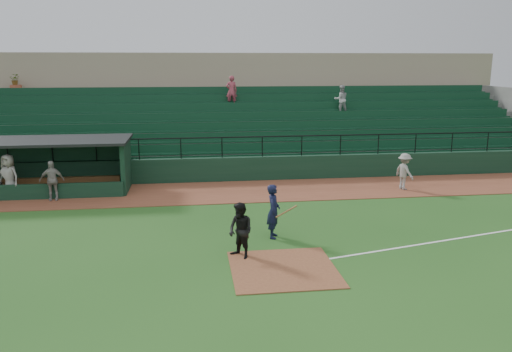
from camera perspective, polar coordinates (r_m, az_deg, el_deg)
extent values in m
plane|color=#22501A|center=(15.65, 2.42, -9.03)|extent=(90.00, 90.00, 0.00)
cube|color=brown|center=(23.19, -0.97, -1.72)|extent=(40.00, 4.00, 0.03)
cube|color=brown|center=(14.73, 3.10, -10.40)|extent=(3.00, 3.00, 0.03)
cube|color=white|center=(19.63, 25.56, -5.73)|extent=(17.49, 4.44, 0.01)
cube|color=black|center=(25.19, -1.55, 0.81)|extent=(36.00, 0.35, 1.20)
cylinder|color=black|center=(24.90, -1.57, 4.41)|extent=(36.00, 0.06, 0.06)
cube|color=slate|center=(29.79, -2.55, 5.00)|extent=(36.00, 9.00, 3.60)
cube|color=#0F3821|center=(29.24, -2.47, 5.74)|extent=(34.56, 8.00, 4.05)
cube|color=gray|center=(36.10, -3.49, 8.57)|extent=(38.00, 3.00, 6.40)
cube|color=slate|center=(34.07, -3.25, 9.17)|extent=(36.00, 2.00, 0.20)
cylinder|color=#A55138|center=(35.52, -25.41, 8.77)|extent=(0.70, 0.70, 0.60)
imported|color=#2D5923|center=(35.49, -25.51, 9.78)|extent=(0.59, 0.51, 0.66)
imported|color=#B0B0B0|center=(31.67, 9.57, 8.51)|extent=(0.84, 0.66, 1.73)
imported|color=#A13B4B|center=(31.37, -2.78, 9.56)|extent=(0.67, 0.44, 1.85)
cube|color=black|center=(26.16, -23.37, 1.43)|extent=(8.50, 0.20, 2.30)
cube|color=black|center=(24.05, -14.42, 1.17)|extent=(0.20, 2.60, 2.30)
cube|color=black|center=(24.73, -24.41, 3.59)|extent=(8.90, 3.20, 0.12)
cube|color=olive|center=(25.96, -23.43, -0.69)|extent=(7.65, 0.40, 0.50)
cube|color=black|center=(23.84, -24.88, -1.69)|extent=(8.50, 0.12, 0.70)
imported|color=black|center=(16.98, 1.98, -3.99)|extent=(0.58, 0.75, 1.83)
cylinder|color=olive|center=(16.85, 3.44, -4.02)|extent=(0.79, 0.34, 0.35)
imported|color=black|center=(15.23, -1.75, -6.21)|extent=(1.03, 1.06, 1.72)
imported|color=gray|center=(24.29, 16.39, 0.50)|extent=(0.93, 1.23, 1.69)
imported|color=gray|center=(23.16, -22.02, -0.47)|extent=(1.05, 0.55, 1.71)
imported|color=gray|center=(24.11, -26.06, -0.07)|extent=(1.12, 0.96, 1.94)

